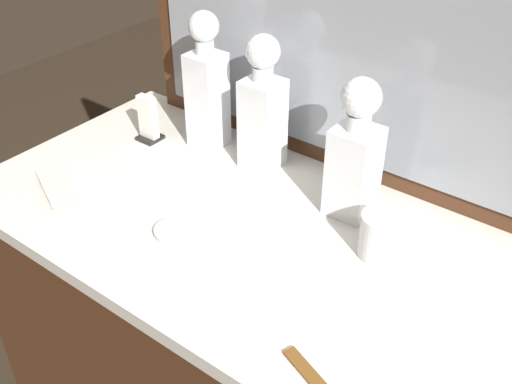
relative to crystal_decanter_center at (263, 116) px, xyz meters
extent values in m
cube|color=silver|center=(0.12, -0.18, -0.13)|extent=(1.17, 0.60, 0.03)
cube|color=#472816|center=(0.12, 0.10, 0.18)|extent=(0.99, 0.03, 0.60)
cube|color=gray|center=(0.12, 0.09, 0.18)|extent=(0.91, 0.01, 0.52)
cube|color=white|center=(0.00, 0.00, -0.02)|extent=(0.08, 0.08, 0.20)
cube|color=#9E5619|center=(0.00, 0.00, -0.05)|extent=(0.07, 0.07, 0.15)
cylinder|color=white|center=(0.00, 0.00, 0.10)|extent=(0.04, 0.04, 0.03)
sphere|color=white|center=(0.00, 0.00, 0.14)|extent=(0.07, 0.07, 0.07)
cube|color=white|center=(0.24, -0.03, -0.03)|extent=(0.08, 0.08, 0.18)
cube|color=#9E5619|center=(0.24, -0.03, -0.05)|extent=(0.07, 0.07, 0.14)
cylinder|color=white|center=(0.24, -0.03, 0.08)|extent=(0.05, 0.05, 0.03)
sphere|color=white|center=(0.24, -0.03, 0.13)|extent=(0.07, 0.07, 0.07)
cube|color=white|center=(-0.15, 0.00, -0.01)|extent=(0.07, 0.07, 0.22)
cube|color=#9E5619|center=(-0.15, 0.00, -0.06)|extent=(0.06, 0.06, 0.13)
cylinder|color=white|center=(-0.15, 0.00, 0.12)|extent=(0.04, 0.04, 0.03)
sphere|color=white|center=(-0.15, 0.00, 0.16)|extent=(0.07, 0.07, 0.07)
cylinder|color=white|center=(0.35, -0.11, -0.08)|extent=(0.08, 0.08, 0.08)
cylinder|color=silver|center=(0.35, -0.11, -0.11)|extent=(0.07, 0.07, 0.01)
cube|color=#B7A88C|center=(-0.27, -0.34, -0.11)|extent=(0.14, 0.10, 0.01)
cube|color=beige|center=(-0.27, -0.34, -0.10)|extent=(0.15, 0.11, 0.01)
cylinder|color=silver|center=(0.01, -0.29, -0.11)|extent=(0.08, 0.08, 0.01)
cube|color=brown|center=(0.40, -0.42, -0.12)|extent=(0.12, 0.06, 0.01)
cube|color=black|center=(-0.28, -0.07, -0.12)|extent=(0.05, 0.05, 0.01)
cube|color=white|center=(-0.28, -0.07, -0.06)|extent=(0.05, 0.02, 0.11)
camera|label=1|loc=(0.68, -0.91, 0.60)|focal=42.85mm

